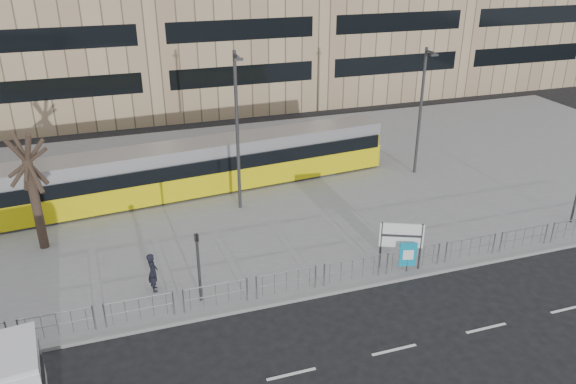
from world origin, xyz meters
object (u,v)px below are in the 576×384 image
object	(u,v)px
station_sign	(401,237)
lamp_post_west	(237,127)
bare_tree	(20,128)
lamp_post_east	(421,107)
ad_panel	(408,255)
tram	(180,170)
pedestrian	(153,272)
traffic_light_west	(198,259)

from	to	relation	value
station_sign	lamp_post_west	size ratio (longest dim) A/B	0.26
bare_tree	lamp_post_east	bearing A→B (deg)	6.99
ad_panel	bare_tree	size ratio (longest dim) A/B	0.18
tram	lamp_post_west	xyz separation A→B (m)	(2.78, -2.88, 3.19)
station_sign	lamp_post_east	xyz separation A→B (m)	(6.47, 9.76, 2.75)
pedestrian	bare_tree	world-z (taller)	bare_tree
pedestrian	lamp_post_east	world-z (taller)	lamp_post_east
ad_panel	bare_tree	world-z (taller)	bare_tree
ad_panel	lamp_post_east	xyz separation A→B (m)	(6.29, 10.16, 3.46)
traffic_light_west	bare_tree	world-z (taller)	bare_tree
lamp_post_east	pedestrian	bearing A→B (deg)	-154.85
tram	bare_tree	bearing A→B (deg)	-156.36
station_sign	pedestrian	distance (m)	10.88
station_sign	traffic_light_west	xyz separation A→B (m)	(-8.99, 0.33, 0.42)
traffic_light_west	bare_tree	xyz separation A→B (m)	(-6.42, 6.74, 4.04)
pedestrian	lamp_post_west	world-z (taller)	lamp_post_west
station_sign	pedestrian	size ratio (longest dim) A/B	1.27
station_sign	bare_tree	world-z (taller)	bare_tree
ad_panel	pedestrian	world-z (taller)	pedestrian
bare_tree	pedestrian	bearing A→B (deg)	-49.08
station_sign	tram	bearing A→B (deg)	149.79
tram	ad_panel	world-z (taller)	tram
traffic_light_west	bare_tree	bearing A→B (deg)	126.10
lamp_post_west	bare_tree	size ratio (longest dim) A/B	1.05
lamp_post_west	lamp_post_east	distance (m)	11.90
pedestrian	tram	bearing A→B (deg)	-18.75
lamp_post_west	lamp_post_east	xyz separation A→B (m)	(11.80, 1.47, -0.38)
lamp_post_east	bare_tree	bearing A→B (deg)	-173.01
station_sign	pedestrian	world-z (taller)	station_sign
pedestrian	lamp_post_east	bearing A→B (deg)	-68.20
tram	bare_tree	size ratio (longest dim) A/B	3.10
tram	ad_panel	xyz separation A→B (m)	(8.29, -11.58, -0.66)
station_sign	lamp_post_east	distance (m)	12.03
pedestrian	bare_tree	bearing A→B (deg)	37.57
pedestrian	lamp_post_west	size ratio (longest dim) A/B	0.20
tram	ad_panel	bearing A→B (deg)	-60.10
pedestrian	lamp_post_east	size ratio (longest dim) A/B	0.22
ad_panel	pedestrian	xyz separation A→B (m)	(-10.91, 2.08, 0.04)
ad_panel	lamp_post_east	distance (m)	12.44
ad_panel	lamp_post_east	bearing A→B (deg)	73.61
tram	traffic_light_west	xyz separation A→B (m)	(-0.87, -10.84, 0.47)
traffic_light_west	lamp_post_west	size ratio (longest dim) A/B	0.36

